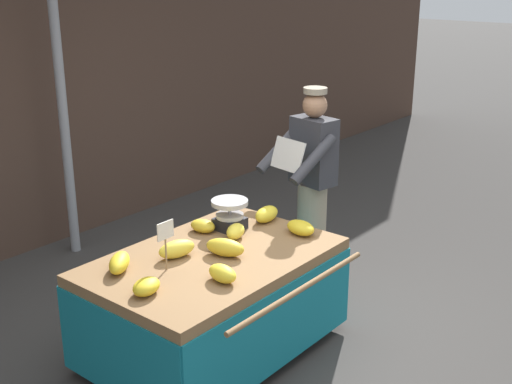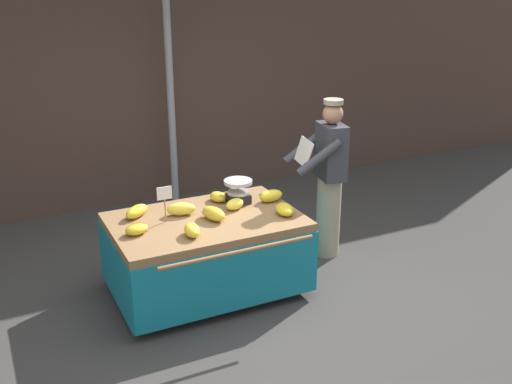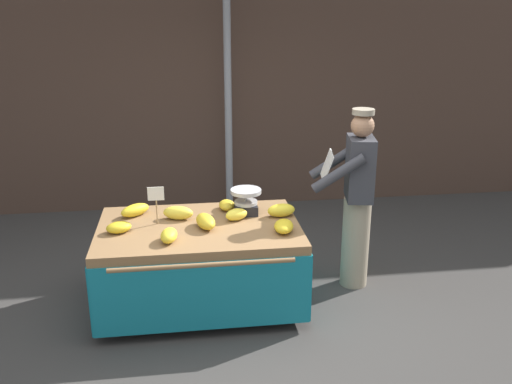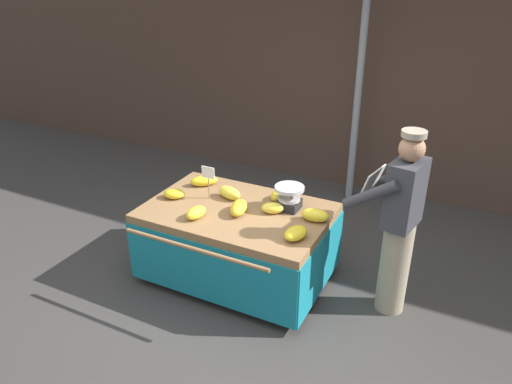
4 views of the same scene
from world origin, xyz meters
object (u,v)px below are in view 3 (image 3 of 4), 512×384
banana_bunch_4 (119,227)px  banana_bunch_6 (227,205)px  price_sign (156,197)px  banana_bunch_5 (169,235)px  street_pole (228,88)px  banana_bunch_8 (236,214)px  banana_bunch_1 (284,226)px  banana_bunch_2 (135,210)px  banana_bunch_0 (178,213)px  banana_bunch_7 (206,221)px  vendor_person (356,199)px  banana_cart (200,246)px  banana_bunch_3 (281,210)px  weighing_scale (246,202)px

banana_bunch_4 → banana_bunch_6: (0.94, 0.43, -0.00)m
price_sign → banana_bunch_5: (0.11, -0.40, -0.19)m
street_pole → price_sign: street_pole is taller
price_sign → banana_bunch_8: bearing=0.2°
banana_bunch_1 → banana_bunch_2: banana_bunch_2 is taller
banana_bunch_0 → banana_bunch_8: size_ratio=1.31×
street_pole → banana_bunch_7: street_pole is taller
street_pole → vendor_person: 2.45m
banana_bunch_0 → banana_bunch_7: banana_bunch_0 is taller
banana_bunch_1 → banana_bunch_8: bearing=138.4°
price_sign → vendor_person: vendor_person is taller
vendor_person → banana_cart: bearing=-172.5°
vendor_person → banana_bunch_1: bearing=-150.2°
banana_bunch_2 → banana_bunch_3: size_ratio=1.14×
price_sign → banana_bunch_8: (0.69, 0.00, -0.19)m
weighing_scale → vendor_person: 1.03m
banana_bunch_4 → banana_bunch_6: size_ratio=1.02×
street_pole → vendor_person: (1.00, -2.11, -0.75)m
banana_bunch_3 → vendor_person: size_ratio=0.15×
vendor_person → banana_bunch_6: bearing=172.3°
banana_bunch_2 → banana_bunch_5: same height
banana_bunch_0 → banana_bunch_2: (-0.39, 0.14, -0.01)m
street_pole → banana_bunch_2: bearing=-117.4°
banana_bunch_7 → vendor_person: size_ratio=0.17×
banana_bunch_0 → banana_bunch_6: (0.45, 0.18, -0.01)m
weighing_scale → banana_bunch_8: 0.19m
banana_bunch_6 → vendor_person: vendor_person is taller
banana_bunch_5 → banana_bunch_8: size_ratio=1.09×
banana_cart → banana_bunch_3: 0.80m
price_sign → banana_bunch_1: 1.13m
banana_bunch_3 → banana_bunch_6: 0.53m
banana_bunch_6 → banana_bunch_4: bearing=-155.8°
banana_bunch_1 → banana_bunch_8: (-0.37, 0.33, 0.00)m
banana_bunch_4 → vendor_person: size_ratio=0.12×
banana_bunch_2 → banana_bunch_8: 0.93m
banana_bunch_0 → banana_bunch_3: banana_bunch_0 is taller
banana_bunch_1 → banana_bunch_7: (-0.65, 0.18, 0.01)m
banana_cart → banana_bunch_6: bearing=52.3°
banana_bunch_2 → banana_bunch_3: 1.32m
banana_bunch_4 → vendor_person: (2.14, 0.26, 0.06)m
banana_bunch_2 → banana_bunch_4: banana_bunch_2 is taller
banana_bunch_8 → price_sign: bearing=-179.8°
weighing_scale → banana_bunch_5: size_ratio=1.25×
street_pole → banana_bunch_1: 2.69m
banana_bunch_7 → banana_bunch_2: bearing=148.5°
banana_bunch_7 → street_pole: bearing=80.1°
banana_bunch_3 → banana_bunch_6: banana_bunch_3 is taller
banana_bunch_4 → banana_bunch_5: (0.42, -0.25, 0.01)m
banana_cart → banana_bunch_4: size_ratio=8.35×
price_sign → banana_bunch_3: 1.12m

